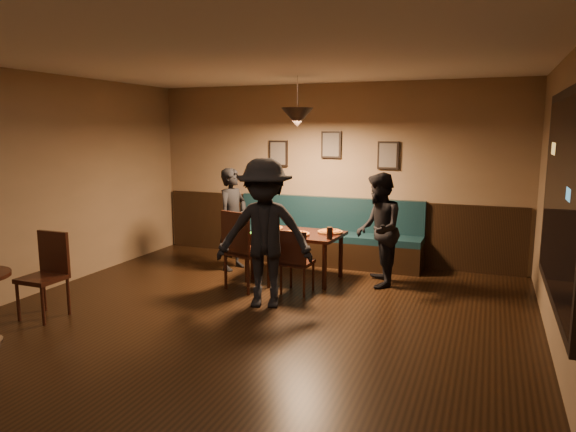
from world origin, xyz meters
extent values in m
plane|color=black|center=(0.00, 0.00, 0.00)|extent=(7.00, 7.00, 0.00)
plane|color=silver|center=(0.00, 0.00, 2.80)|extent=(7.00, 7.00, 0.00)
plane|color=#8C704F|center=(0.00, 3.50, 1.40)|extent=(6.00, 0.00, 6.00)
plane|color=#8C704F|center=(-3.00, 0.00, 1.40)|extent=(0.00, 7.00, 7.00)
plane|color=#8C704F|center=(3.00, 0.00, 1.40)|extent=(0.00, 7.00, 7.00)
cube|color=black|center=(0.00, 3.47, 0.50)|extent=(5.88, 0.06, 1.00)
cube|color=black|center=(2.96, 0.50, 1.50)|extent=(0.06, 2.56, 1.86)
plane|color=black|center=(2.93, 0.50, 1.50)|extent=(0.00, 2.40, 2.40)
cube|color=black|center=(-0.90, 3.47, 1.70)|extent=(0.32, 0.04, 0.42)
cube|color=black|center=(0.00, 3.47, 1.85)|extent=(0.32, 0.04, 0.42)
cube|color=black|center=(0.90, 3.47, 1.70)|extent=(0.32, 0.04, 0.42)
cone|color=black|center=(-0.11, 2.23, 2.25)|extent=(0.44, 0.44, 0.25)
cube|color=black|center=(-0.11, 2.23, 0.33)|extent=(1.29, 0.88, 0.66)
imported|color=black|center=(-1.19, 2.38, 0.76)|extent=(0.47, 0.62, 1.52)
imported|color=black|center=(1.02, 2.31, 0.76)|extent=(0.75, 0.86, 1.53)
imported|color=black|center=(-0.06, 1.00, 0.88)|extent=(1.26, 0.92, 1.76)
cylinder|color=#C45924|center=(-0.55, 2.32, 0.68)|extent=(0.41, 0.41, 0.04)
cylinder|color=orange|center=(-0.06, 2.02, 0.69)|extent=(0.45, 0.45, 0.04)
cylinder|color=gold|center=(0.33, 2.35, 0.68)|extent=(0.42, 0.42, 0.04)
cylinder|color=black|center=(0.44, 1.96, 0.74)|extent=(0.09, 0.09, 0.16)
cylinder|color=#97050B|center=(0.42, 2.15, 0.73)|extent=(0.03, 0.03, 0.13)
cube|color=#1D6E2C|center=(-0.65, 2.52, 0.67)|extent=(0.21, 0.21, 0.01)
cube|color=#217F26|center=(-0.66, 1.96, 0.67)|extent=(0.15, 0.15, 0.01)
cube|color=silver|center=(-0.12, 1.85, 0.67)|extent=(0.18, 0.03, 0.00)
camera|label=1|loc=(2.37, -4.52, 2.08)|focal=32.67mm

